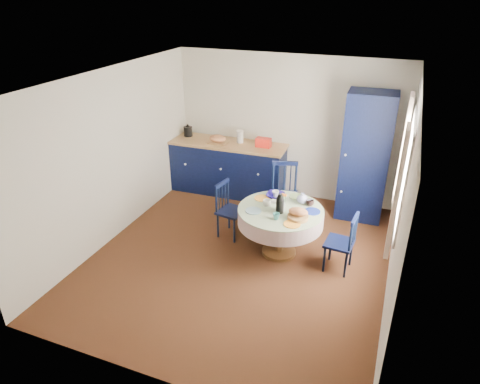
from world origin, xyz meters
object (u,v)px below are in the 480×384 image
at_px(chair_left, 229,209).
at_px(mug_d, 276,194).
at_px(cobalt_bowl, 275,196).
at_px(kitchen_counter, 227,167).
at_px(chair_right, 342,242).
at_px(mug_b, 276,216).
at_px(mug_c, 310,203).
at_px(dining_table, 281,217).
at_px(chair_far, 284,194).
at_px(mug_a, 267,203).
at_px(pantry_cabinet, 365,157).

bearing_deg(chair_left, mug_d, -69.26).
bearing_deg(cobalt_bowl, mug_d, 100.84).
xyz_separation_m(kitchen_counter, chair_right, (2.37, -1.68, -0.06)).
height_order(chair_left, mug_b, chair_left).
bearing_deg(mug_d, mug_c, -9.32).
distance_m(dining_table, cobalt_bowl, 0.39).
bearing_deg(dining_table, chair_far, 103.26).
height_order(mug_a, cobalt_bowl, mug_a).
bearing_deg(pantry_cabinet, mug_b, -117.72).
xyz_separation_m(chair_left, mug_b, (0.88, -0.50, 0.32)).
bearing_deg(chair_far, cobalt_bowl, -105.37).
height_order(chair_far, mug_d, chair_far).
distance_m(dining_table, chair_far, 0.90).
distance_m(pantry_cabinet, mug_b, 2.07).
xyz_separation_m(chair_far, cobalt_bowl, (0.02, -0.55, 0.24)).
relative_size(kitchen_counter, pantry_cabinet, 1.04).
bearing_deg(mug_d, pantry_cabinet, 48.00).
height_order(pantry_cabinet, chair_left, pantry_cabinet).
distance_m(mug_a, mug_c, 0.60).
bearing_deg(chair_right, chair_left, -94.16).
height_order(kitchen_counter, mug_a, kitchen_counter).
height_order(chair_far, cobalt_bowl, chair_far).
bearing_deg(cobalt_bowl, pantry_cabinet, 48.59).
bearing_deg(chair_right, dining_table, -89.63).
bearing_deg(dining_table, mug_a, 174.32).
bearing_deg(chair_far, mug_b, -96.83).
bearing_deg(chair_right, mug_d, -105.93).
xyz_separation_m(chair_far, mug_a, (-0.02, -0.85, 0.25)).
bearing_deg(dining_table, mug_d, 119.47).
bearing_deg(mug_c, chair_far, 131.24).
bearing_deg(chair_far, mug_d, -105.72).
relative_size(dining_table, chair_left, 1.37).
height_order(chair_left, mug_d, chair_left).
distance_m(kitchen_counter, chair_right, 2.91).
xyz_separation_m(chair_left, chair_right, (1.74, -0.28, -0.01)).
bearing_deg(cobalt_bowl, chair_far, 92.01).
height_order(dining_table, chair_left, dining_table).
bearing_deg(mug_a, mug_d, 84.11).
bearing_deg(mug_b, mug_a, 126.53).
relative_size(kitchen_counter, mug_a, 18.75).
bearing_deg(chair_right, cobalt_bowl, -105.01).
xyz_separation_m(chair_right, mug_b, (-0.86, -0.22, 0.34)).
bearing_deg(mug_a, chair_far, 88.87).
xyz_separation_m(mug_c, cobalt_bowl, (-0.52, 0.07, -0.01)).
bearing_deg(chair_left, chair_far, -34.93).
bearing_deg(mug_d, mug_b, -72.25).
xyz_separation_m(pantry_cabinet, mug_c, (-0.56, -1.30, -0.28)).
distance_m(chair_left, mug_b, 1.06).
distance_m(pantry_cabinet, mug_a, 1.92).
xyz_separation_m(mug_a, mug_d, (0.03, 0.31, 0.00)).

